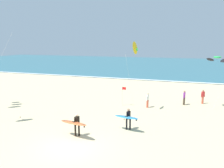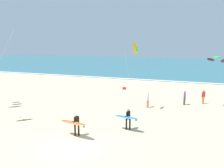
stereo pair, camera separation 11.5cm
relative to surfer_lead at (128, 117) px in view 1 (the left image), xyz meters
The scene contains 11 objects.
ground_plane 4.86m from the surfer_lead, 126.00° to the right, with size 160.00×160.00×0.00m, color beige.
ocean_water 53.30m from the surfer_lead, 93.00° to the left, with size 160.00×60.00×0.08m, color #336B7A.
shoreline_foam 23.70m from the surfer_lead, 96.77° to the left, with size 160.00×0.84×0.01m, color white.
surfer_lead is the anchor object (origin of this frame).
surfer_trailing 4.02m from the surfer_lead, 143.03° to the right, with size 2.40×1.16×1.71m.
kite_delta_golden_far 7.08m from the surfer_lead, 97.04° to the left, with size 0.54×3.30×6.82m.
kite_arc_emerald_high 11.30m from the surfer_lead, 49.79° to the left, with size 3.44×4.27×5.40m.
bystander_red_top 11.66m from the surfer_lead, 59.56° to the left, with size 0.41×0.34×1.59m.
bystander_purple_top 9.73m from the surfer_lead, 65.94° to the left, with size 0.23×0.50×1.59m.
bystander_white_top 6.61m from the surfer_lead, 86.73° to the left, with size 0.24×0.49×1.59m.
lifeguard_flag 6.86m from the surfer_lead, 109.51° to the left, with size 0.44×0.05×2.10m.
Camera 1 is at (6.99, -12.00, 6.73)m, focal length 35.72 mm.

